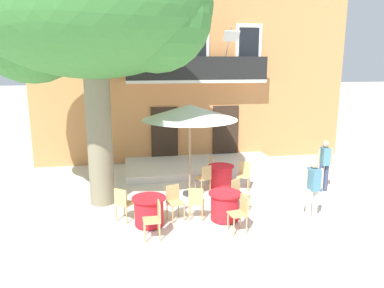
% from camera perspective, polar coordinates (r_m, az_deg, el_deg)
% --- Properties ---
extents(ground_plane, '(120.00, 120.00, 0.00)m').
position_cam_1_polar(ground_plane, '(11.05, 2.35, -9.26)').
color(ground_plane, silver).
extents(building_facade, '(13.00, 5.09, 7.50)m').
position_cam_1_polar(building_facade, '(17.24, -0.74, 11.36)').
color(building_facade, '#CC844C').
rests_on(building_facade, ground).
extents(entrance_step_platform, '(5.87, 2.79, 0.25)m').
position_cam_1_polar(entrance_step_platform, '(14.47, 1.56, -3.42)').
color(entrance_step_platform, silver).
rests_on(entrance_step_platform, ground).
extents(plane_tree, '(6.66, 5.85, 7.53)m').
position_cam_1_polar(plane_tree, '(10.90, -15.55, 19.09)').
color(plane_tree, '#7F755B').
rests_on(plane_tree, ground).
extents(cafe_table_near_tree, '(0.86, 0.86, 0.76)m').
position_cam_1_polar(cafe_table_near_tree, '(9.64, -6.60, -10.19)').
color(cafe_table_near_tree, red).
rests_on(cafe_table_near_tree, ground).
extents(cafe_chair_near_tree_0, '(0.40, 0.40, 0.91)m').
position_cam_1_polar(cafe_chair_near_tree_0, '(8.91, -5.74, -11.19)').
color(cafe_chair_near_tree_0, tan).
rests_on(cafe_chair_near_tree_0, ground).
extents(cafe_chair_near_tree_1, '(0.50, 0.50, 0.91)m').
position_cam_1_polar(cafe_chair_near_tree_1, '(9.93, -2.73, -8.56)').
color(cafe_chair_near_tree_1, tan).
rests_on(cafe_chair_near_tree_1, ground).
extents(cafe_chair_near_tree_2, '(0.56, 0.56, 0.91)m').
position_cam_1_polar(cafe_chair_near_tree_2, '(9.94, -10.52, -8.75)').
color(cafe_chair_near_tree_2, tan).
rests_on(cafe_chair_near_tree_2, ground).
extents(cafe_table_middle, '(0.86, 0.86, 0.76)m').
position_cam_1_polar(cafe_table_middle, '(12.35, 4.45, -4.99)').
color(cafe_table_middle, red).
rests_on(cafe_table_middle, ground).
extents(cafe_chair_middle_0, '(0.53, 0.53, 0.91)m').
position_cam_1_polar(cafe_chair_middle_0, '(12.27, 7.98, -4.52)').
color(cafe_chair_middle_0, tan).
rests_on(cafe_chair_middle_0, ground).
extents(cafe_chair_middle_1, '(0.41, 0.41, 0.91)m').
position_cam_1_polar(cafe_chair_middle_1, '(13.00, 3.41, -3.44)').
color(cafe_chair_middle_1, tan).
rests_on(cafe_chair_middle_1, ground).
extents(cafe_chair_middle_2, '(0.53, 0.53, 0.91)m').
position_cam_1_polar(cafe_chair_middle_2, '(11.81, 1.88, -5.09)').
color(cafe_chair_middle_2, tan).
rests_on(cafe_chair_middle_2, ground).
extents(cafe_table_front, '(0.86, 0.86, 0.76)m').
position_cam_1_polar(cafe_table_front, '(9.94, 5.05, -9.44)').
color(cafe_table_front, red).
rests_on(cafe_table_front, ground).
extents(cafe_chair_front_0, '(0.50, 0.50, 0.91)m').
position_cam_1_polar(cafe_chair_front_0, '(9.86, 0.64, -8.72)').
color(cafe_chair_front_0, tan).
rests_on(cafe_chair_front_0, ground).
extents(cafe_chair_front_1, '(0.46, 0.46, 0.91)m').
position_cam_1_polar(cafe_chair_front_1, '(9.29, 7.43, -10.20)').
color(cafe_chair_front_1, tan).
rests_on(cafe_chair_front_1, ground).
extents(cafe_chair_front_2, '(0.56, 0.56, 0.91)m').
position_cam_1_polar(cafe_chair_front_2, '(10.50, 7.16, -7.45)').
color(cafe_chair_front_2, tan).
rests_on(cafe_chair_front_2, ground).
extents(cafe_umbrella, '(2.90, 2.90, 2.85)m').
position_cam_1_polar(cafe_umbrella, '(11.18, -0.37, 4.87)').
color(cafe_umbrella, '#997A56').
rests_on(cafe_umbrella, ground).
extents(pedestrian_near_entrance, '(0.53, 0.37, 1.68)m').
position_cam_1_polar(pedestrian_near_entrance, '(12.60, 19.68, -2.72)').
color(pedestrian_near_entrance, '#384260').
rests_on(pedestrian_near_entrance, ground).
extents(pedestrian_mid_plaza, '(0.53, 0.36, 1.68)m').
position_cam_1_polar(pedestrian_mid_plaza, '(10.10, 18.10, -6.30)').
color(pedestrian_mid_plaza, silver).
rests_on(pedestrian_mid_plaza, ground).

